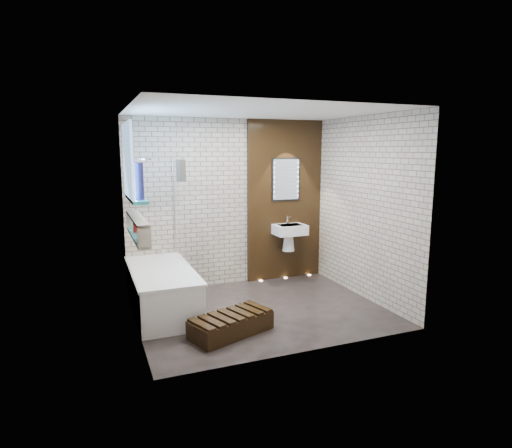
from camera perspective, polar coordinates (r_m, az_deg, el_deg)
name	(u,v)px	position (r m, az deg, el deg)	size (l,w,h in m)	color
ground	(260,310)	(5.91, 0.54, -11.28)	(3.20, 3.20, 0.00)	black
room_shell	(260,214)	(5.58, 0.57, 1.27)	(3.24, 3.20, 2.60)	#A18D80
walnut_panel	(285,201)	(7.11, 3.81, 3.10)	(1.30, 0.06, 2.60)	black
clerestory_window	(130,169)	(5.49, -16.34, 7.05)	(0.18, 1.00, 0.94)	#7FADE0
display_niche	(138,228)	(5.37, -15.36, -0.49)	(0.14, 1.30, 0.26)	teal
bathtub	(162,290)	(5.92, -12.32, -8.50)	(0.79, 1.74, 0.70)	white
bath_screen	(179,210)	(6.18, -10.07, 1.77)	(0.01, 0.78, 1.40)	white
towel	(181,170)	(5.95, -9.89, 6.99)	(0.09, 0.22, 0.29)	black
shower_head	(146,159)	(6.11, -14.38, 8.30)	(0.18, 0.18, 0.02)	silver
washbasin	(290,233)	(7.02, 4.45, -1.23)	(0.50, 0.36, 0.58)	white
led_mirror	(286,179)	(7.05, 3.98, 5.89)	(0.50, 0.02, 0.70)	black
walnut_step	(231,325)	(5.18, -3.30, -13.17)	(0.97, 0.43, 0.22)	black
niche_bottles	(139,233)	(5.24, -15.17, -1.16)	(0.06, 0.74, 0.15)	maroon
sill_vases	(137,187)	(5.45, -15.44, 4.69)	(0.18, 0.52, 0.43)	#16163D
floor_uplights	(286,278)	(7.32, 3.93, -7.09)	(0.96, 0.06, 0.01)	#FFD899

